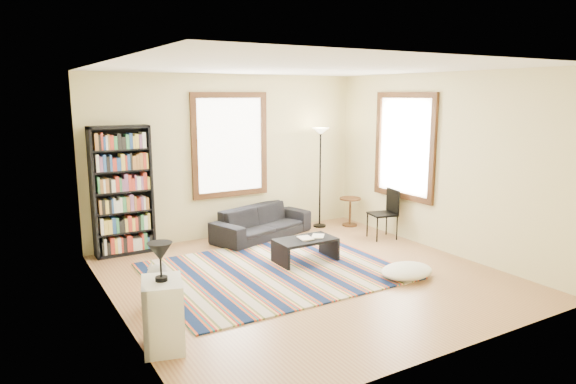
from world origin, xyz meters
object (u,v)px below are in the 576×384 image
floor_cushion (407,271)px  white_cabinet (163,315)px  side_table (350,212)px  folding_chair (382,214)px  floor_lamp (320,178)px  bookshelf (122,191)px  dog (159,283)px  sofa (262,222)px  coffee_table (305,250)px

floor_cushion → white_cabinet: bearing=-175.8°
side_table → white_cabinet: size_ratio=0.77×
folding_chair → floor_lamp: bearing=123.5°
floor_cushion → white_cabinet: (-3.45, -0.25, 0.25)m
bookshelf → floor_cushion: 4.41m
bookshelf → dog: 2.42m
sofa → white_cabinet: (-2.69, -3.04, 0.08)m
floor_cushion → white_cabinet: white_cabinet is taller
sofa → dog: (-2.43, -2.04, 0.02)m
bookshelf → dog: bearing=-93.6°
floor_lamp → sofa: bearing=-175.5°
bookshelf → coffee_table: (2.21, -1.80, -0.82)m
side_table → dog: dog is taller
sofa → coffee_table: sofa is taller
dog → sofa: bearing=61.4°
floor_cushion → floor_lamp: bearing=79.7°
coffee_table → side_table: (1.89, 1.38, 0.09)m
floor_cushion → side_table: size_ratio=1.42×
bookshelf → side_table: (4.09, -0.41, -0.73)m
bookshelf → sofa: bearing=-6.8°
floor_lamp → folding_chair: (0.48, -1.22, -0.50)m
folding_chair → dog: 4.29m
side_table → dog: (-4.24, -1.90, 0.02)m
floor_cushion → folding_chair: bearing=59.1°
coffee_table → bookshelf: bearing=140.9°
floor_lamp → bookshelf: bearing=177.3°
coffee_table → floor_cushion: size_ratio=1.18×
floor_cushion → floor_lamp: 3.05m
sofa → bookshelf: bearing=155.9°
bookshelf → dog: size_ratio=3.43×
dog → folding_chair: bearing=33.8°
floor_lamp → dog: floor_lamp is taller
coffee_table → white_cabinet: 3.03m
folding_chair → dog: size_ratio=1.47×
folding_chair → coffee_table: bearing=-155.5°
sofa → coffee_table: size_ratio=2.04×
floor_lamp → folding_chair: size_ratio=2.16×
dog → bookshelf: bearing=107.7°
bookshelf → floor_lamp: 3.57m
floor_cushion → dog: 3.28m
coffee_table → dog: 2.41m
bookshelf → side_table: bearing=-5.7°
coffee_table → folding_chair: size_ratio=1.05×
side_table → white_cabinet: bearing=-147.2°
sofa → white_cabinet: white_cabinet is taller
sofa → dog: size_ratio=3.15×
floor_cushion → side_table: 2.86m
white_cabinet → dog: 1.04m
floor_cushion → white_cabinet: size_ratio=1.09×
white_cabinet → dog: bearing=90.8°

